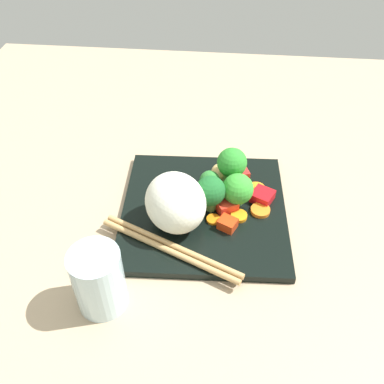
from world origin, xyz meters
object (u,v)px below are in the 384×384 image
object	(u,v)px
chopstick_pair	(170,248)
drinking_glass	(99,280)
square_plate	(204,211)
rice_mound	(176,203)
carrot_slice_2	(256,189)
broccoli_floret_3	(238,189)

from	to	relation	value
chopstick_pair	drinking_glass	xyz separation A→B (cm)	(-8.03, 7.47, 2.88)
square_plate	rice_mound	size ratio (longest dim) A/B	2.63
chopstick_pair	rice_mound	bearing A→B (deg)	111.41
carrot_slice_2	chopstick_pair	size ratio (longest dim) A/B	0.13
drinking_glass	chopstick_pair	bearing A→B (deg)	-42.90
square_plate	drinking_glass	world-z (taller)	drinking_glass
square_plate	rice_mound	world-z (taller)	rice_mound
broccoli_floret_3	carrot_slice_2	bearing A→B (deg)	-43.21
rice_mound	chopstick_pair	distance (cm)	6.28
broccoli_floret_3	carrot_slice_2	size ratio (longest dim) A/B	2.04
chopstick_pair	drinking_glass	size ratio (longest dim) A/B	2.26
chopstick_pair	drinking_glass	world-z (taller)	drinking_glass
carrot_slice_2	drinking_glass	size ratio (longest dim) A/B	0.30
square_plate	carrot_slice_2	xyz separation A→B (cm)	(4.47, -7.87, 1.00)
broccoli_floret_3	carrot_slice_2	distance (cm)	5.20
rice_mound	square_plate	bearing A→B (deg)	-47.26
carrot_slice_2	chopstick_pair	world-z (taller)	same
rice_mound	carrot_slice_2	size ratio (longest dim) A/B	3.40
broccoli_floret_3	drinking_glass	size ratio (longest dim) A/B	0.62
rice_mound	carrot_slice_2	xyz separation A→B (cm)	(7.97, -11.66, -3.83)
broccoli_floret_3	drinking_glass	world-z (taller)	drinking_glass
rice_mound	chopstick_pair	size ratio (longest dim) A/B	0.46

